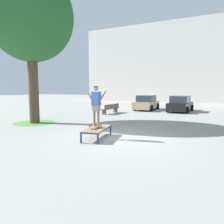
% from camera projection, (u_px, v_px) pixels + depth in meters
% --- Properties ---
extents(ground_plane, '(120.00, 120.00, 0.00)m').
position_uv_depth(ground_plane, '(118.00, 138.00, 9.08)').
color(ground_plane, '#999993').
extents(building_facade, '(28.33, 4.00, 12.79)m').
position_uv_depth(building_facade, '(167.00, 64.00, 34.82)').
color(building_facade, silver).
rests_on(building_facade, ground).
extents(skate_box, '(1.08, 2.00, 0.46)m').
position_uv_depth(skate_box, '(97.00, 129.00, 8.91)').
color(skate_box, navy).
rests_on(skate_box, ground).
extents(skateboard, '(0.23, 0.81, 0.09)m').
position_uv_depth(skateboard, '(96.00, 127.00, 8.81)').
color(skateboard, '#9E754C').
rests_on(skateboard, skate_box).
extents(skater, '(1.00, 0.29, 1.69)m').
position_uv_depth(skater, '(96.00, 103.00, 8.70)').
color(skater, '#8E6647').
rests_on(skater, skateboard).
extents(tree_near_left, '(5.12, 5.12, 9.15)m').
position_uv_depth(tree_near_left, '(31.00, 17.00, 12.40)').
color(tree_near_left, brown).
rests_on(tree_near_left, ground).
extents(grass_patch_near_left, '(2.61, 2.61, 0.01)m').
position_uv_depth(grass_patch_near_left, '(35.00, 123.00, 13.10)').
color(grass_patch_near_left, '#519342').
rests_on(grass_patch_near_left, ground).
extents(car_tan, '(1.92, 4.20, 1.50)m').
position_uv_depth(car_tan, '(147.00, 103.00, 21.31)').
color(car_tan, tan).
rests_on(car_tan, ground).
extents(car_black, '(2.15, 4.31, 1.50)m').
position_uv_depth(car_black, '(180.00, 104.00, 19.68)').
color(car_black, black).
rests_on(car_black, ground).
extents(park_bench, '(0.66, 2.43, 0.83)m').
position_uv_depth(park_bench, '(111.00, 108.00, 18.08)').
color(park_bench, brown).
rests_on(park_bench, ground).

